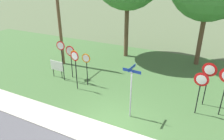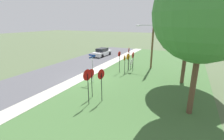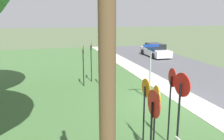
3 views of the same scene
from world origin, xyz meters
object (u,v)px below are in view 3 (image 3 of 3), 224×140
at_px(yield_sign_near_left, 84,55).
at_px(yield_sign_far_left, 102,57).
at_px(stop_sign_far_center, 171,91).
at_px(street_name_post, 150,67).
at_px(stop_sign_near_right, 156,106).
at_px(stop_sign_far_right, 153,114).
at_px(stop_sign_far_left, 180,105).
at_px(yield_sign_near_right, 91,50).
at_px(stop_sign_near_left, 145,98).
at_px(parked_sedan_distant, 155,50).
at_px(utility_pole, 120,18).

relative_size(yield_sign_near_left, yield_sign_far_left, 1.08).
distance_m(stop_sign_far_center, street_name_post, 4.32).
relative_size(stop_sign_near_right, stop_sign_far_right, 0.96).
height_order(yield_sign_near_left, yield_sign_far_left, yield_sign_near_left).
bearing_deg(stop_sign_far_left, yield_sign_far_left, -6.68).
relative_size(stop_sign_far_right, yield_sign_near_right, 0.87).
distance_m(stop_sign_near_right, yield_sign_far_left, 7.86).
distance_m(stop_sign_near_left, stop_sign_far_center, 0.87).
height_order(stop_sign_far_left, stop_sign_far_right, stop_sign_far_left).
distance_m(stop_sign_far_right, yield_sign_far_left, 8.53).
height_order(yield_sign_near_left, yield_sign_near_right, yield_sign_near_right).
xyz_separation_m(yield_sign_far_left, parked_sedan_distant, (9.29, -8.04, -1.18)).
distance_m(stop_sign_far_left, yield_sign_near_left, 9.08).
bearing_deg(yield_sign_far_left, stop_sign_far_right, -176.09).
height_order(stop_sign_far_left, yield_sign_far_left, stop_sign_far_left).
relative_size(stop_sign_near_right, street_name_post, 0.80).
bearing_deg(stop_sign_near_right, stop_sign_near_left, 6.23).
bearing_deg(stop_sign_near_right, stop_sign_far_center, -41.36).
xyz_separation_m(yield_sign_near_right, street_name_post, (-4.17, -2.20, -0.35)).
bearing_deg(stop_sign_far_left, utility_pole, 124.67).
bearing_deg(stop_sign_far_left, parked_sedan_distant, -30.64).
xyz_separation_m(stop_sign_far_left, stop_sign_far_right, (0.24, 0.63, -0.28)).
xyz_separation_m(stop_sign_far_center, yield_sign_near_right, (8.33, 1.03, 0.21)).
relative_size(utility_pole, parked_sedan_distant, 1.67).
bearing_deg(parked_sedan_distant, stop_sign_near_right, 155.17).
distance_m(stop_sign_far_center, stop_sign_far_right, 1.83).
bearing_deg(stop_sign_near_left, stop_sign_near_right, 173.66).
distance_m(stop_sign_far_left, yield_sign_far_left, 8.74).
xyz_separation_m(stop_sign_near_left, stop_sign_far_right, (-1.60, 0.48, 0.15)).
bearing_deg(parked_sedan_distant, yield_sign_far_left, 140.10).
relative_size(stop_sign_near_left, yield_sign_near_left, 0.86).
bearing_deg(yield_sign_near_left, parked_sedan_distant, -33.88).
bearing_deg(stop_sign_far_right, street_name_post, -22.79).
height_order(yield_sign_near_right, yield_sign_far_left, yield_sign_near_right).
bearing_deg(stop_sign_near_right, yield_sign_near_left, 16.69).
relative_size(yield_sign_near_right, parked_sedan_distant, 0.59).
relative_size(stop_sign_far_right, yield_sign_far_left, 0.99).
distance_m(yield_sign_near_left, parked_sedan_distant, 12.88).
bearing_deg(stop_sign_near_left, yield_sign_near_right, 0.14).
height_order(stop_sign_near_left, stop_sign_far_left, stop_sign_far_left).
bearing_deg(stop_sign_far_left, yield_sign_near_right, -4.25).
bearing_deg(stop_sign_far_center, stop_sign_far_left, 164.37).
height_order(stop_sign_far_left, stop_sign_far_center, stop_sign_far_left).
bearing_deg(yield_sign_far_left, yield_sign_near_left, 83.48).
relative_size(stop_sign_near_right, yield_sign_near_left, 0.88).
xyz_separation_m(yield_sign_near_right, parked_sedan_distant, (8.15, -8.46, -1.45)).
distance_m(yield_sign_near_left, yield_sign_near_right, 1.08).
distance_m(yield_sign_near_right, yield_sign_far_left, 1.25).
bearing_deg(yield_sign_near_right, street_name_post, -140.99).
xyz_separation_m(yield_sign_near_left, utility_pole, (-11.00, 1.21, 2.26)).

